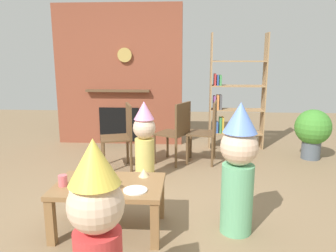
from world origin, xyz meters
name	(u,v)px	position (x,y,z in m)	size (l,w,h in m)	color
ground_plane	(151,208)	(0.00, 0.00, 0.00)	(12.00, 12.00, 0.00)	#846B4C
brick_fireplace_feature	(119,76)	(-0.85, 2.60, 1.19)	(2.20, 0.28, 2.40)	brown
bookshelf	(232,98)	(1.09, 2.40, 0.85)	(0.90, 0.28, 1.90)	#9E7A51
coffee_table	(109,192)	(-0.32, -0.44, 0.37)	(0.95, 0.62, 0.44)	olive
paper_cup_near_left	(111,185)	(-0.26, -0.58, 0.49)	(0.08, 0.08, 0.10)	#F2CC4C
paper_cup_near_right	(63,181)	(-0.70, -0.51, 0.49)	(0.08, 0.08, 0.10)	#E5666B
paper_cup_center	(109,180)	(-0.30, -0.49, 0.50)	(0.08, 0.08, 0.11)	#8CD18C
paper_plate_front	(82,190)	(-0.50, -0.60, 0.45)	(0.21, 0.21, 0.01)	white
paper_plate_rear	(135,190)	(-0.06, -0.58, 0.45)	(0.20, 0.20, 0.01)	white
birthday_cake_slice	(144,173)	(-0.03, -0.25, 0.48)	(0.10, 0.10, 0.08)	#EAC68C
table_fork	(90,176)	(-0.54, -0.26, 0.44)	(0.15, 0.02, 0.01)	silver
child_with_cone_hat	(97,232)	(-0.12, -1.51, 0.60)	(0.31, 0.31, 1.13)	#D13838
child_in_pink	(238,166)	(0.81, -0.39, 0.62)	(0.32, 0.32, 1.17)	#66B27F
child_by_the_chairs	(144,139)	(-0.17, 0.79, 0.53)	(0.28, 0.28, 1.00)	#E0CC66
dining_chair_left	(122,132)	(-0.53, 1.22, 0.51)	(0.50, 0.50, 0.90)	brown
dining_chair_middle	(177,129)	(0.21, 1.46, 0.51)	(0.54, 0.54, 0.90)	brown
dining_chair_right	(208,129)	(0.65, 1.54, 0.51)	(0.46, 0.46, 0.90)	brown
potted_plant_tall	(313,130)	(2.24, 1.83, 0.45)	(0.53, 0.53, 0.76)	#4C5660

